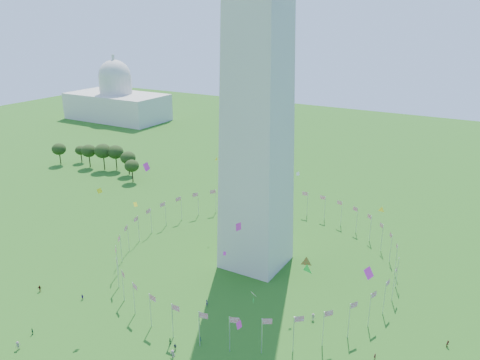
% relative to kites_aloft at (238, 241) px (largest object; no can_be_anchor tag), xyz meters
% --- Properties ---
extents(flag_ring, '(80.24, 80.24, 9.00)m').
position_rel_kites_aloft_xyz_m(flag_ring, '(-9.55, 26.76, -16.73)').
color(flag_ring, silver).
rests_on(flag_ring, ground).
extents(capitol_building, '(70.00, 35.00, 46.00)m').
position_rel_kites_aloft_xyz_m(capitol_building, '(-189.55, 156.76, 1.77)').
color(capitol_building, beige).
rests_on(capitol_building, ground).
extents(kites_aloft, '(100.28, 70.47, 34.55)m').
position_rel_kites_aloft_xyz_m(kites_aloft, '(0.00, 0.00, 0.00)').
color(kites_aloft, green).
rests_on(kites_aloft, ground).
extents(tree_line_west, '(54.93, 15.75, 12.49)m').
position_rel_kites_aloft_xyz_m(tree_line_west, '(-113.87, 67.86, -15.67)').
color(tree_line_west, '#294316').
rests_on(tree_line_west, ground).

